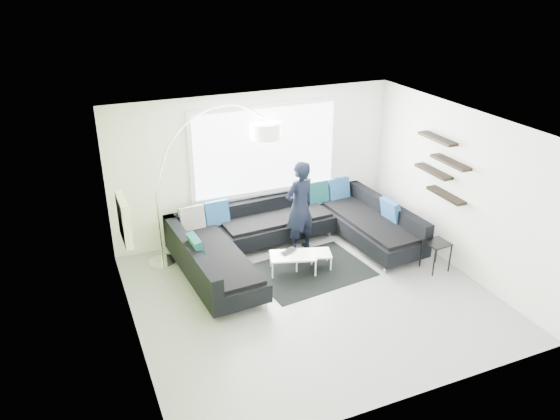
{
  "coord_description": "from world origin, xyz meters",
  "views": [
    {
      "loc": [
        -3.37,
        -6.64,
        4.91
      ],
      "look_at": [
        -0.17,
        0.9,
        1.18
      ],
      "focal_mm": 35.0,
      "sensor_mm": 36.0,
      "label": 1
    }
  ],
  "objects_px": {
    "sectional_sofa": "(296,239)",
    "person": "(300,207)",
    "laptop": "(291,252)",
    "side_table": "(435,256)",
    "coffee_table": "(303,261)",
    "arc_lamp": "(156,194)"
  },
  "relations": [
    {
      "from": "coffee_table",
      "to": "person",
      "type": "distance_m",
      "value": 1.01
    },
    {
      "from": "coffee_table",
      "to": "laptop",
      "type": "distance_m",
      "value": 0.28
    },
    {
      "from": "side_table",
      "to": "sectional_sofa",
      "type": "bearing_deg",
      "value": 147.53
    },
    {
      "from": "sectional_sofa",
      "to": "coffee_table",
      "type": "height_order",
      "value": "sectional_sofa"
    },
    {
      "from": "laptop",
      "to": "side_table",
      "type": "bearing_deg",
      "value": -48.93
    },
    {
      "from": "coffee_table",
      "to": "arc_lamp",
      "type": "relative_size",
      "value": 0.37
    },
    {
      "from": "coffee_table",
      "to": "laptop",
      "type": "bearing_deg",
      "value": 176.07
    },
    {
      "from": "side_table",
      "to": "person",
      "type": "relative_size",
      "value": 0.3
    },
    {
      "from": "sectional_sofa",
      "to": "laptop",
      "type": "relative_size",
      "value": 11.05
    },
    {
      "from": "sectional_sofa",
      "to": "person",
      "type": "xyz_separation_m",
      "value": [
        0.19,
        0.26,
        0.48
      ]
    },
    {
      "from": "side_table",
      "to": "coffee_table",
      "type": "bearing_deg",
      "value": 157.07
    },
    {
      "from": "person",
      "to": "laptop",
      "type": "distance_m",
      "value": 0.92
    },
    {
      "from": "person",
      "to": "laptop",
      "type": "height_order",
      "value": "person"
    },
    {
      "from": "sectional_sofa",
      "to": "person",
      "type": "height_order",
      "value": "person"
    },
    {
      "from": "person",
      "to": "coffee_table",
      "type": "bearing_deg",
      "value": 54.28
    },
    {
      "from": "laptop",
      "to": "person",
      "type": "bearing_deg",
      "value": 27.57
    },
    {
      "from": "laptop",
      "to": "arc_lamp",
      "type": "bearing_deg",
      "value": 125.84
    },
    {
      "from": "coffee_table",
      "to": "arc_lamp",
      "type": "height_order",
      "value": "arc_lamp"
    },
    {
      "from": "sectional_sofa",
      "to": "side_table",
      "type": "distance_m",
      "value": 2.46
    },
    {
      "from": "sectional_sofa",
      "to": "coffee_table",
      "type": "xyz_separation_m",
      "value": [
        -0.05,
        -0.42,
        -0.23
      ]
    },
    {
      "from": "side_table",
      "to": "arc_lamp",
      "type": "bearing_deg",
      "value": 154.74
    },
    {
      "from": "side_table",
      "to": "laptop",
      "type": "relative_size",
      "value": 1.37
    }
  ]
}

